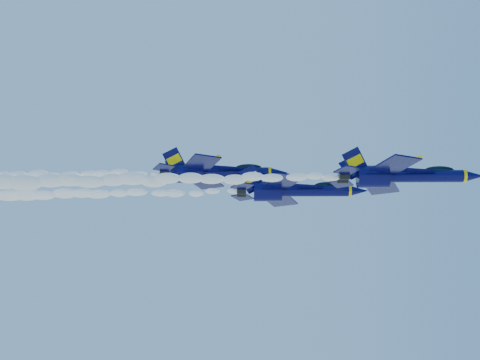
{
  "coord_description": "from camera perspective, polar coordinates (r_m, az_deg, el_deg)",
  "views": [
    {
      "loc": [
        2.17,
        -87.94,
        123.41
      ],
      "look_at": [
        1.67,
        -5.54,
        151.83
      ],
      "focal_mm": 50.0,
      "sensor_mm": 36.0,
      "label": 1
    }
  ],
  "objects": [
    {
      "name": "jet_second",
      "position": [
        87.53,
        4.62,
        -0.9
      ],
      "size": [
        17.16,
        14.08,
        6.38
      ],
      "color": "#06063C"
    },
    {
      "name": "smoke_trail_jet_lead",
      "position": [
        80.92,
        -8.88,
        0.01
      ],
      "size": [
        48.82,
        2.23,
        2.01
      ],
      "primitive_type": "ellipsoid",
      "color": "white"
    },
    {
      "name": "jet_third",
      "position": [
        94.33,
        -2.08,
        0.66
      ],
      "size": [
        17.97,
        14.74,
        6.68
      ],
      "color": "#06063C"
    },
    {
      "name": "smoke_trail_jet_second",
      "position": [
        90.71,
        -15.8,
        -1.18
      ],
      "size": [
        48.82,
        2.19,
        1.97
      ],
      "primitive_type": "ellipsoid",
      "color": "white"
    },
    {
      "name": "jet_lead",
      "position": [
        82.25,
        13.65,
        0.36
      ],
      "size": [
        17.52,
        14.37,
        6.51
      ],
      "color": "#06063C"
    }
  ]
}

